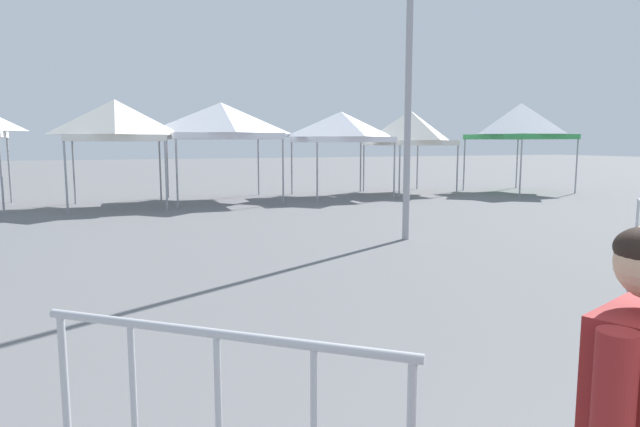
{
  "coord_description": "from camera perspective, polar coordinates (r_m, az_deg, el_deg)",
  "views": [
    {
      "loc": [
        -2.71,
        0.09,
        2.01
      ],
      "look_at": [
        -0.59,
        5.16,
        1.3
      ],
      "focal_mm": 30.68,
      "sensor_mm": 36.0,
      "label": 1
    }
  ],
  "objects": [
    {
      "name": "canopy_tent_behind_center",
      "position": [
        19.27,
        -10.27,
        9.48
      ],
      "size": [
        3.71,
        3.71,
        3.37
      ],
      "color": "#9E9EA3",
      "rests_on": "ground"
    },
    {
      "name": "light_pole_opposite_side",
      "position": [
        11.7,
        9.35,
        19.44
      ],
      "size": [
        0.36,
        0.36,
        7.83
      ],
      "color": "#9E9EA3",
      "rests_on": "ground"
    },
    {
      "name": "canopy_tent_right_of_center",
      "position": [
        23.85,
        20.2,
        9.02
      ],
      "size": [
        3.45,
        3.45,
        3.6
      ],
      "color": "#9E9EA3",
      "rests_on": "ground"
    },
    {
      "name": "canopy_tent_far_left",
      "position": [
        20.54,
        2.21,
        9.0
      ],
      "size": [
        3.23,
        3.23,
        3.15
      ],
      "color": "#9E9EA3",
      "rests_on": "ground"
    },
    {
      "name": "canopy_tent_behind_right",
      "position": [
        18.26,
        -20.57,
        9.07
      ],
      "size": [
        3.0,
        3.0,
        3.33
      ],
      "color": "#9E9EA3",
      "rests_on": "ground"
    },
    {
      "name": "crowd_barrier_by_lift",
      "position": [
        3.0,
        -10.61,
        -17.56
      ],
      "size": [
        1.61,
        1.42,
        1.08
      ],
      "color": "#B7BABF",
      "rests_on": "ground"
    },
    {
      "name": "canopy_tent_center",
      "position": [
        22.35,
        9.37,
        8.79
      ],
      "size": [
        2.93,
        2.93,
        3.28
      ],
      "color": "#9E9EA3",
      "rests_on": "ground"
    }
  ]
}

